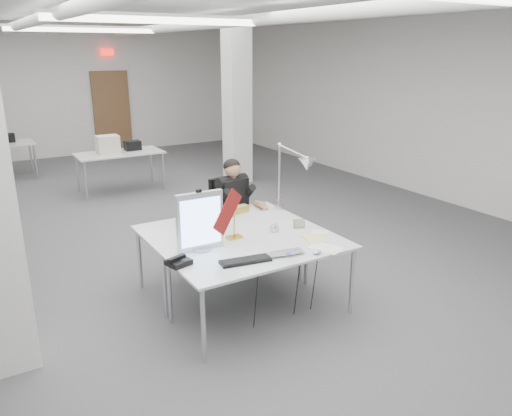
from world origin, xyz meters
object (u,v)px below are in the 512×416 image
(laptop, at_px, (288,255))
(architect_lamp, at_px, (291,175))
(office_chair, at_px, (231,224))
(beige_monitor, at_px, (196,212))
(monitor, at_px, (200,221))
(desk_main, at_px, (263,251))
(desk_phone, at_px, (179,262))
(seated_person, at_px, (233,193))
(bankers_lamp, at_px, (234,224))

(laptop, height_order, architect_lamp, architect_lamp)
(office_chair, relative_size, beige_monitor, 2.76)
(monitor, distance_m, laptop, 0.91)
(desk_main, relative_size, monitor, 3.07)
(office_chair, relative_size, architect_lamp, 1.00)
(laptop, xyz_separation_m, beige_monitor, (-0.38, 1.25, 0.15))
(office_chair, height_order, desk_phone, office_chair)
(office_chair, height_order, laptop, office_chair)
(seated_person, bearing_deg, desk_phone, -143.97)
(desk_main, distance_m, desk_phone, 0.85)
(bankers_lamp, bearing_deg, seated_person, 56.69)
(laptop, relative_size, beige_monitor, 1.00)
(monitor, bearing_deg, seated_person, 51.55)
(desk_main, bearing_deg, laptop, -66.30)
(beige_monitor, bearing_deg, seated_person, 30.81)
(monitor, relative_size, architect_lamp, 0.61)
(office_chair, relative_size, desk_phone, 4.82)
(monitor, xyz_separation_m, bankers_lamp, (0.43, 0.10, -0.14))
(desk_phone, distance_m, beige_monitor, 1.07)
(seated_person, distance_m, desk_phone, 1.90)
(monitor, distance_m, architect_lamp, 1.44)
(architect_lamp, bearing_deg, desk_main, -145.01)
(office_chair, distance_m, architect_lamp, 1.15)
(bankers_lamp, height_order, architect_lamp, architect_lamp)
(desk_phone, bearing_deg, desk_main, -20.53)
(seated_person, bearing_deg, bankers_lamp, -128.12)
(desk_phone, bearing_deg, monitor, 20.24)
(bankers_lamp, height_order, beige_monitor, beige_monitor)
(bankers_lamp, bearing_deg, laptop, -78.97)
(office_chair, xyz_separation_m, desk_phone, (-1.31, -1.42, 0.30))
(desk_main, height_order, monitor, monitor)
(monitor, bearing_deg, desk_phone, -143.12)
(desk_main, bearing_deg, beige_monitor, 105.11)
(desk_phone, bearing_deg, architect_lamp, 6.62)
(bankers_lamp, xyz_separation_m, architect_lamp, (0.93, 0.32, 0.33))
(office_chair, height_order, architect_lamp, architect_lamp)
(office_chair, bearing_deg, bankers_lamp, -127.03)
(desk_phone, bearing_deg, bankers_lamp, 8.99)
(laptop, relative_size, architect_lamp, 0.36)
(seated_person, bearing_deg, laptop, -111.58)
(office_chair, distance_m, seated_person, 0.42)
(desk_main, xyz_separation_m, seated_person, (0.47, 1.46, 0.16))
(monitor, bearing_deg, desk_main, -29.29)
(bankers_lamp, distance_m, architect_lamp, 1.04)
(seated_person, bearing_deg, beige_monitor, -156.68)
(monitor, distance_m, bankers_lamp, 0.46)
(seated_person, relative_size, beige_monitor, 2.59)
(laptop, xyz_separation_m, architect_lamp, (0.73, 1.01, 0.47))
(seated_person, height_order, laptop, seated_person)
(monitor, distance_m, beige_monitor, 0.72)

